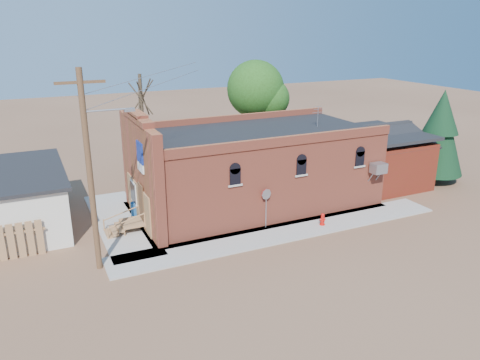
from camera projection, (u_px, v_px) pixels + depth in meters
name	position (u px, v px, depth m)	size (l,w,h in m)	color
ground	(269.00, 245.00, 23.72)	(120.00, 120.00, 0.00)	brown
sidewalk_south	(286.00, 232.00, 25.09)	(19.00, 2.20, 0.08)	#9E9991
sidewalk_west	(120.00, 222.00, 26.33)	(2.60, 10.00, 0.08)	#9E9991
brick_bar	(251.00, 168.00, 28.37)	(16.40, 7.97, 6.30)	#BF533A
red_shed	(378.00, 152.00, 32.37)	(5.40, 6.40, 4.30)	#5A1F0F
utility_pole	(91.00, 168.00, 19.97)	(3.12, 0.26, 9.00)	#4E2F1F
tree_bare_near	(141.00, 97.00, 31.82)	(2.80, 2.80, 7.65)	#4E3B2C
tree_leafy	(255.00, 89.00, 35.88)	(4.40, 4.40, 8.15)	#4E3B2C
evergreen_tree	(440.00, 130.00, 32.24)	(3.60, 3.60, 6.50)	#4E3B2C
fire_hydrant	(323.00, 219.00, 25.78)	(0.40, 0.40, 0.68)	red
stop_sign	(266.00, 198.00, 25.01)	(0.61, 0.16, 2.24)	#949398
trash_barrel	(136.00, 209.00, 26.90)	(0.55, 0.55, 0.85)	#1B4E8A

